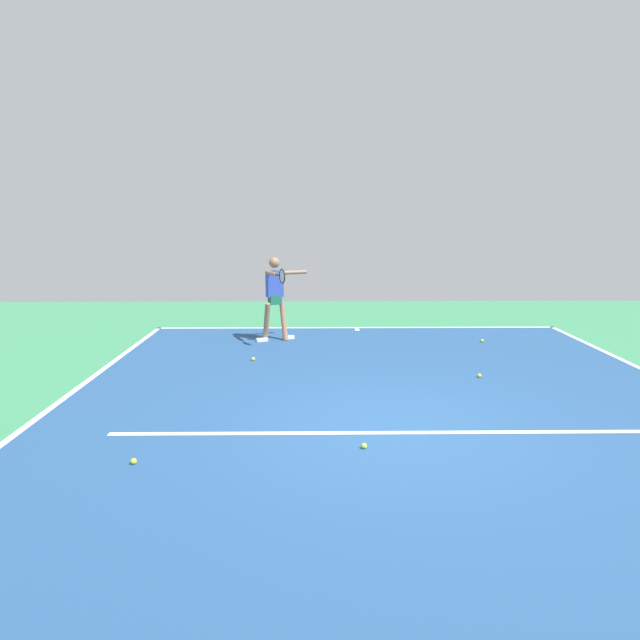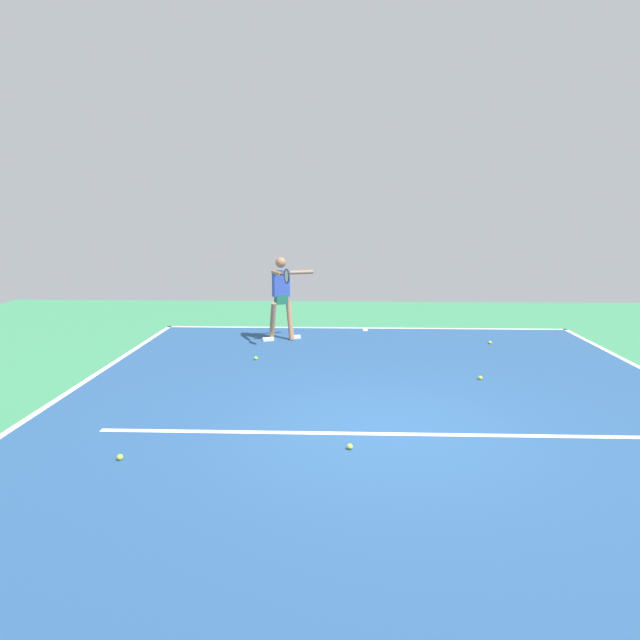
{
  "view_description": "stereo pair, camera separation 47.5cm",
  "coord_description": "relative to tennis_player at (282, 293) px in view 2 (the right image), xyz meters",
  "views": [
    {
      "loc": [
        1.04,
        6.91,
        2.62
      ],
      "look_at": [
        0.91,
        -2.57,
        0.9
      ],
      "focal_mm": 32.58,
      "sensor_mm": 36.0,
      "label": 1
    },
    {
      "loc": [
        0.56,
        6.9,
        2.62
      ],
      "look_at": [
        0.91,
        -2.57,
        0.9
      ],
      "focal_mm": 32.58,
      "sensor_mm": 36.0,
      "label": 2
    }
  ],
  "objects": [
    {
      "name": "court_line_centre_mark",
      "position": [
        -1.81,
        -1.19,
        -1.01
      ],
      "size": [
        0.1,
        0.3,
        0.01
      ],
      "primitive_type": "cube",
      "color": "white",
      "rests_on": "ground_plane"
    },
    {
      "name": "tennis_ball_by_baseline",
      "position": [
        -4.31,
        0.23,
        -0.98
      ],
      "size": [
        0.07,
        0.07,
        0.07
      ],
      "primitive_type": "sphere",
      "color": "#CCE033",
      "rests_on": "ground_plane"
    },
    {
      "name": "tennis_ball_near_service_line",
      "position": [
        0.31,
        1.73,
        -0.98
      ],
      "size": [
        0.07,
        0.07,
        0.07
      ],
      "primitive_type": "sphere",
      "color": "#CCE033",
      "rests_on": "ground_plane"
    },
    {
      "name": "court_line_sideline_right",
      "position": [
        2.84,
        5.1,
        -1.01
      ],
      "size": [
        0.1,
        13.09,
        0.01
      ],
      "primitive_type": "cube",
      "color": "white",
      "rests_on": "ground_plane"
    },
    {
      "name": "ground_plane",
      "position": [
        -1.81,
        5.1,
        -1.02
      ],
      "size": [
        21.54,
        21.54,
        0.0
      ],
      "primitive_type": "plane",
      "color": "#388456"
    },
    {
      "name": "court_surface",
      "position": [
        -1.81,
        5.1,
        -1.01
      ],
      "size": [
        9.39,
        13.09,
        0.0
      ],
      "primitive_type": "cube",
      "color": "navy",
      "rests_on": "ground_plane"
    },
    {
      "name": "court_line_baseline_near",
      "position": [
        -1.81,
        -1.39,
        -1.01
      ],
      "size": [
        9.39,
        0.1,
        0.01
      ],
      "primitive_type": "cube",
      "color": "white",
      "rests_on": "ground_plane"
    },
    {
      "name": "tennis_ball_centre_court",
      "position": [
        -1.35,
        5.79,
        -0.98
      ],
      "size": [
        0.07,
        0.07,
        0.07
      ],
      "primitive_type": "sphere",
      "color": "#C6E53D",
      "rests_on": "ground_plane"
    },
    {
      "name": "court_line_service",
      "position": [
        -1.81,
        5.31,
        -1.01
      ],
      "size": [
        7.04,
        0.1,
        0.01
      ],
      "primitive_type": "cube",
      "color": "white",
      "rests_on": "ground_plane"
    },
    {
      "name": "tennis_player",
      "position": [
        0.0,
        0.0,
        0.0
      ],
      "size": [
        1.07,
        1.35,
        1.77
      ],
      "rotation": [
        0.0,
        0.0,
        0.41
      ],
      "color": "#9E7051",
      "rests_on": "ground_plane"
    },
    {
      "name": "tennis_ball_near_player",
      "position": [
        -3.5,
        2.89,
        -0.98
      ],
      "size": [
        0.07,
        0.07,
        0.07
      ],
      "primitive_type": "sphere",
      "color": "#CCE033",
      "rests_on": "ground_plane"
    },
    {
      "name": "tennis_ball_far_corner",
      "position": [
        1.14,
        6.18,
        -0.98
      ],
      "size": [
        0.07,
        0.07,
        0.07
      ],
      "primitive_type": "sphere",
      "color": "#CCE033",
      "rests_on": "ground_plane"
    }
  ]
}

